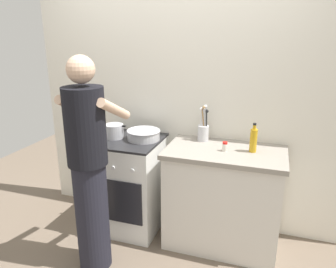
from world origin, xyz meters
TOP-DOWN VIEW (x-y plane):
  - ground at (0.00, 0.00)m, footprint 6.00×6.00m
  - back_wall at (0.20, 0.50)m, footprint 3.20×0.10m
  - countertop at (0.55, 0.15)m, footprint 1.00×0.60m
  - stove_range at (-0.35, 0.15)m, footprint 0.60×0.62m
  - pot at (-0.49, 0.15)m, footprint 0.24×0.18m
  - mixing_bowl at (-0.21, 0.19)m, footprint 0.31×0.31m
  - utensil_crock at (0.32, 0.34)m, footprint 0.10×0.10m
  - spice_bottle at (0.55, 0.12)m, footprint 0.04×0.04m
  - oil_bottle at (0.77, 0.18)m, footprint 0.06×0.06m
  - person at (-0.39, -0.47)m, footprint 0.41×0.50m

SIDE VIEW (x-z plane):
  - ground at x=0.00m, z-range 0.00..0.00m
  - stove_range at x=-0.35m, z-range 0.00..0.90m
  - countertop at x=0.55m, z-range 0.00..0.90m
  - person at x=-0.39m, z-range 0.01..1.71m
  - spice_bottle at x=0.55m, z-range 0.90..0.98m
  - mixing_bowl at x=-0.21m, z-range 0.90..1.00m
  - pot at x=-0.49m, z-range 0.90..1.03m
  - oil_bottle at x=0.77m, z-range 0.88..1.13m
  - utensil_crock at x=0.32m, z-range 0.84..1.17m
  - back_wall at x=0.20m, z-range 0.00..2.50m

